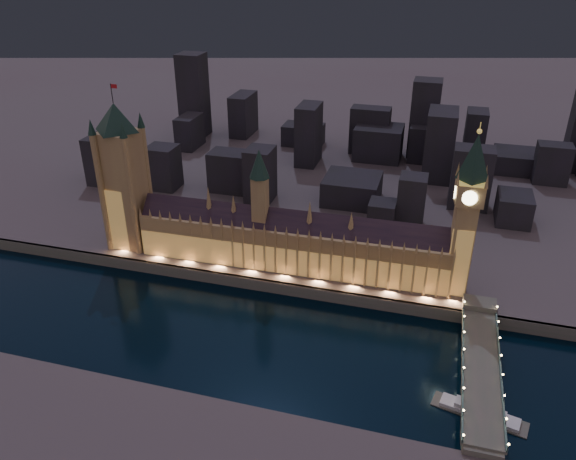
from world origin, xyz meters
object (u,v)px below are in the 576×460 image
(victoria_tower, at_px, (123,170))
(elizabeth_tower, at_px, (468,203))
(palace_of_westminster, at_px, (289,241))
(westminster_bridge, at_px, (480,367))
(river_boat, at_px, (480,412))

(victoria_tower, xyz_separation_m, elizabeth_tower, (218.00, 0.00, 3.39))
(victoria_tower, bearing_deg, palace_of_westminster, -0.09)
(palace_of_westminster, bearing_deg, westminster_bridge, -28.84)
(palace_of_westminster, xyz_separation_m, westminster_bridge, (118.39, -65.18, -20.38))
(victoria_tower, bearing_deg, elizabeth_tower, 0.00)
(palace_of_westminster, relative_size, westminster_bridge, 1.79)
(victoria_tower, relative_size, westminster_bridge, 0.98)
(palace_of_westminster, bearing_deg, elizabeth_tower, 0.10)
(palace_of_westminster, distance_m, westminster_bridge, 136.68)
(palace_of_westminster, relative_size, river_boat, 4.50)
(elizabeth_tower, relative_size, river_boat, 2.34)
(elizabeth_tower, bearing_deg, westminster_bridge, -77.61)
(westminster_bridge, xyz_separation_m, river_boat, (0.05, -27.02, -4.43))
(palace_of_westminster, distance_m, elizabeth_tower, 111.45)
(victoria_tower, distance_m, elizabeth_tower, 218.03)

